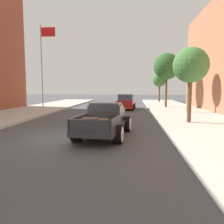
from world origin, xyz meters
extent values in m
plane|color=#47474C|center=(0.00, 0.00, 0.00)|extent=(140.00, 140.00, 0.00)
cube|color=#333338|center=(1.48, 0.60, 0.54)|extent=(2.26, 5.06, 0.24)
cube|color=#333338|center=(1.52, 0.95, 1.06)|extent=(1.67, 1.26, 0.80)
cube|color=#333338|center=(1.51, 0.90, 1.52)|extent=(1.52, 1.08, 0.12)
cube|color=#3D4C5B|center=(1.58, 1.51, 1.22)|extent=(1.32, 0.18, 0.44)
cube|color=#333338|center=(1.65, 2.24, 0.92)|extent=(1.47, 1.63, 0.52)
cube|color=silver|center=(1.74, 3.04, 0.90)|extent=(0.69, 0.17, 0.47)
cube|color=#333338|center=(1.33, -0.79, 0.68)|extent=(1.90, 2.26, 0.04)
cube|color=#333338|center=(0.53, -0.71, 0.90)|extent=(0.30, 2.10, 0.44)
cube|color=#333338|center=(2.14, -0.88, 0.90)|extent=(0.30, 2.10, 0.44)
cube|color=#333338|center=(1.23, -1.80, 0.90)|extent=(1.62, 0.25, 0.44)
cube|color=#333338|center=(1.44, 0.21, 0.90)|extent=(1.62, 0.25, 0.44)
cylinder|color=black|center=(0.73, 2.03, 0.40)|extent=(0.44, 0.83, 0.80)
cylinder|color=silver|center=(0.54, 2.05, 0.40)|extent=(0.08, 0.65, 0.66)
cylinder|color=silver|center=(0.53, 2.05, 0.40)|extent=(0.04, 0.24, 0.24)
cylinder|color=black|center=(2.51, 1.85, 0.40)|extent=(0.44, 0.83, 0.80)
cylinder|color=silver|center=(2.70, 1.83, 0.40)|extent=(0.08, 0.65, 0.66)
cylinder|color=silver|center=(2.71, 1.82, 0.40)|extent=(0.04, 0.24, 0.24)
cylinder|color=black|center=(0.45, -0.65, 0.40)|extent=(0.44, 0.83, 0.80)
cylinder|color=silver|center=(0.26, -0.63, 0.40)|extent=(0.08, 0.65, 0.66)
cylinder|color=silver|center=(0.25, -0.63, 0.40)|extent=(0.04, 0.24, 0.24)
cylinder|color=black|center=(2.23, -0.84, 0.40)|extent=(0.44, 0.83, 0.80)
cylinder|color=silver|center=(2.42, -0.85, 0.40)|extent=(0.08, 0.65, 0.66)
cylinder|color=silver|center=(2.43, -0.86, 0.40)|extent=(0.04, 0.24, 0.24)
cube|color=brown|center=(1.12, -1.12, 0.90)|extent=(0.64, 0.50, 0.40)
cube|color=#3D2D1E|center=(1.12, -1.12, 0.90)|extent=(0.62, 0.11, 0.42)
cube|color=brown|center=(1.58, -0.52, 0.84)|extent=(0.44, 0.33, 0.28)
cube|color=#AD1E1E|center=(2.08, 14.44, 0.61)|extent=(2.00, 4.40, 0.80)
cube|color=#384C5B|center=(2.07, 14.29, 1.33)|extent=(1.65, 2.09, 0.64)
cylinder|color=black|center=(1.34, 15.78, 0.33)|extent=(0.26, 0.67, 0.66)
cylinder|color=black|center=(2.99, 15.67, 0.33)|extent=(0.26, 0.67, 0.66)
cylinder|color=black|center=(1.17, 13.21, 0.33)|extent=(0.26, 0.67, 0.66)
cylinder|color=black|center=(2.82, 13.10, 0.33)|extent=(0.26, 0.67, 0.66)
cylinder|color=#B2B2B7|center=(-7.49, 14.89, 4.65)|extent=(0.12, 0.12, 9.00)
sphere|color=gold|center=(-7.49, 14.89, 9.23)|extent=(0.16, 0.16, 0.16)
cube|color=red|center=(-6.63, 14.89, 8.50)|extent=(1.60, 0.03, 1.00)
cylinder|color=brown|center=(6.35, 4.49, 1.52)|extent=(0.26, 0.26, 2.73)
sphere|color=#3D7538|center=(6.35, 4.49, 3.70)|extent=(2.19, 2.19, 2.19)
cylinder|color=brown|center=(7.80, 10.79, 1.65)|extent=(0.26, 0.26, 2.99)
sphere|color=#ADA893|center=(7.80, 10.79, 3.96)|extent=(2.20, 2.20, 2.20)
cylinder|color=brown|center=(6.57, 16.08, 1.88)|extent=(0.26, 0.26, 3.47)
sphere|color=#285628|center=(6.57, 16.08, 4.73)|extent=(2.96, 2.96, 2.96)
cylinder|color=brown|center=(7.00, 26.55, 1.47)|extent=(0.26, 0.26, 2.64)
sphere|color=#33662D|center=(7.00, 26.55, 3.62)|extent=(2.21, 2.21, 2.21)
camera|label=1|loc=(2.84, -9.84, 2.28)|focal=35.74mm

